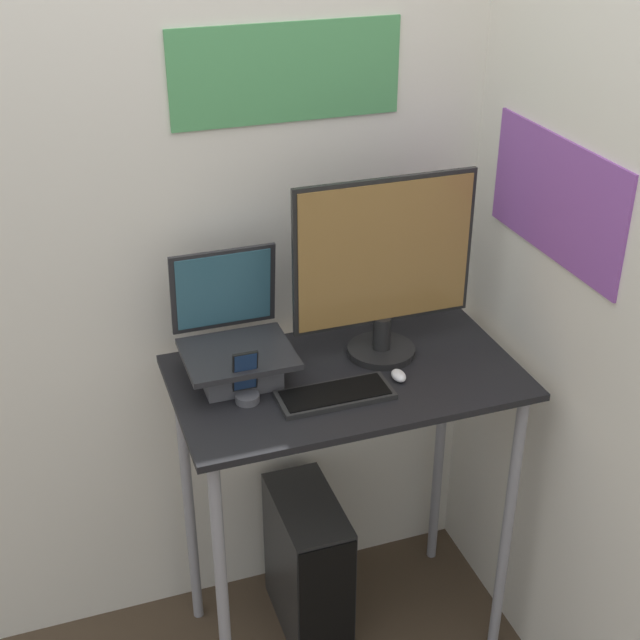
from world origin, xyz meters
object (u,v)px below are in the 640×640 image
Objects in this scene: monitor at (384,270)px; keyboard at (335,395)px; cell_phone at (246,385)px; laptop at (236,349)px; computer_tower at (308,565)px; mouse at (399,376)px.

monitor is 1.72× the size of keyboard.
cell_phone is (-0.22, 0.06, 0.04)m from keyboard.
cell_phone is (-0.01, -0.13, -0.04)m from laptop.
keyboard reaches higher than computer_tower.
computer_tower is at bearing 178.46° from monitor.
laptop is 0.67× the size of computer_tower.
cell_phone reaches higher than keyboard.
mouse is (0.19, 0.03, 0.00)m from keyboard.
monitor is 1.01m from computer_tower.
mouse is at bearing -21.96° from laptop.
laptop is at bearing 138.64° from keyboard.
monitor is (0.41, -0.02, 0.18)m from laptop.
cell_phone is 0.30× the size of computer_tower.
mouse is (0.40, -0.16, -0.07)m from laptop.
cell_phone is 0.81m from computer_tower.
computer_tower is (0.20, 0.11, -0.78)m from cell_phone.
cell_phone is at bearing 164.13° from keyboard.
computer_tower is (-0.21, 0.15, -0.75)m from mouse.
monitor is at bearing 86.66° from mouse.
mouse is at bearing -5.16° from cell_phone.
keyboard is (0.21, -0.19, -0.07)m from laptop.
laptop is 0.64× the size of monitor.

